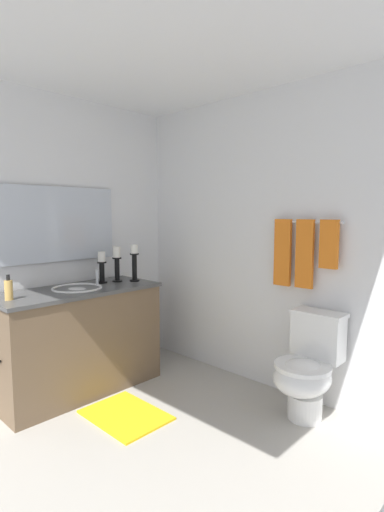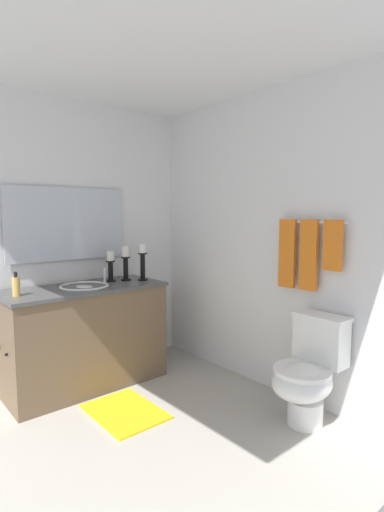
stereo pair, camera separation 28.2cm
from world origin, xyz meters
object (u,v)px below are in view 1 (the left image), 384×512
Objects in this scene: toilet at (307,368)px; bath_mat at (126,415)px; towel_bar at (307,222)px; candle_holder_mid at (102,266)px; towel_near_corner at (329,244)px; vanity_cabinet at (79,340)px; candle_holder_tall at (134,262)px; towel_near_vanity at (283,252)px; soap_bottle at (9,290)px; candle_holder_short at (117,263)px; sink_basin at (77,293)px; mirror at (58,224)px; towel_center at (305,254)px.

bath_mat is (-0.95, -0.88, -0.36)m from toilet.
candle_holder_mid is at bearing -151.44° from towel_bar.
candle_holder_mid is 1.88m from towel_near_corner.
vanity_cabinet is 0.81m from candle_holder_tall.
candle_holder_tall is 1.31m from towel_near_vanity.
soap_bottle is 1.22m from bath_mat.
candle_holder_mid is at bearing 104.99° from vanity_cabinet.
towel_near_vanity is (1.27, 0.66, 0.13)m from candle_holder_short.
candle_holder_tall reaches higher than sink_basin.
candle_holder_mid is 1.53× the size of soap_bottle.
soap_bottle is (0.31, -0.55, -0.44)m from mirror.
towel_near_vanity reaches higher than candle_holder_tall.
towel_near_corner is at bearing 34.06° from vanity_cabinet.
sink_basin is at bearing -142.16° from towel_bar.
mirror is at bearing -147.42° from towel_center.
candle_holder_mid is 1.87m from toilet.
sink_basin reaches higher than bath_mat.
candle_holder_mid reaches higher than soap_bottle.
towel_near_vanity is at bearing 180.00° from towel_near_corner.
candle_holder_tall is 1.83× the size of soap_bottle.
towel_bar is 1.08× the size of towel_center.
candle_holder_tall is 1.20× the size of candle_holder_mid.
towel_bar is 0.24m from towel_center.
bath_mat is at bearing -126.22° from towel_center.
candle_holder_short reaches higher than bath_mat.
toilet is 1.06m from towel_bar.
vanity_cabinet is 2.04m from towel_bar.
mirror is 1.63m from bath_mat.
candle_holder_tall reaches higher than bath_mat.
towel_near_vanity and towel_center have the same top height.
mirror is 0.51m from candle_holder_mid.
towel_near_vanity is 1.69m from bath_mat.
candle_holder_tall is at bearing -157.71° from towel_bar.
towel_near_corner is at bearing 0.00° from towel_near_vanity.
sink_basin is 1.29× the size of candle_holder_short.
mirror reaches higher than towel_bar.
soap_bottle is 0.30× the size of bath_mat.
towel_near_corner is (0.19, 0.00, 0.08)m from towel_center.
vanity_cabinet is 0.98m from mirror.
candle_holder_short is at bearing 147.56° from bath_mat.
toilet is at bearing -55.44° from towel_bar.
towel_near_vanity is at bearing 60.72° from bath_mat.
towel_center is at bearing 32.58° from mirror.
towel_near_corner is (0.03, 0.20, 0.87)m from toilet.
vanity_cabinet is 4.83× the size of candle_holder_mid.
vanity_cabinet is at bearing 93.46° from soap_bottle.
candle_holder_short is 0.98m from soap_bottle.
soap_bottle is 0.35× the size of towel_center.
candle_holder_tall is 0.63× the size of towel_center.
sink_basin is 1.86m from toilet.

